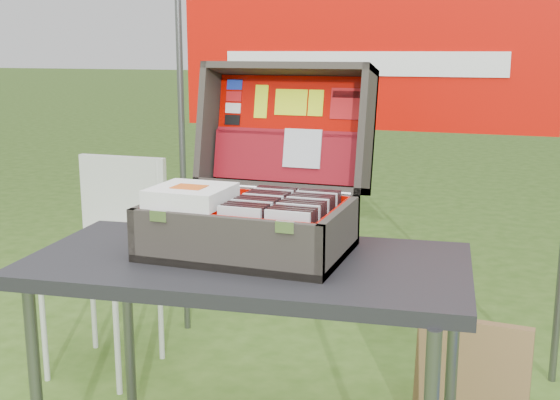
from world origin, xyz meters
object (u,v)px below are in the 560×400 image
at_px(cardboard_box, 472,378).
at_px(table, 248,384).
at_px(suitcase, 256,160).
at_px(chair, 101,269).

bearing_deg(cardboard_box, table, -129.99).
distance_m(table, suitcase, 0.66).
xyz_separation_m(table, suitcase, (-0.02, 0.11, 0.65)).
bearing_deg(cardboard_box, chair, -176.46).
height_order(suitcase, chair, suitcase).
distance_m(suitcase, chair, 1.20).
distance_m(suitcase, cardboard_box, 1.16).
bearing_deg(suitcase, cardboard_box, 40.09).
relative_size(table, suitcase, 2.21).
distance_m(table, cardboard_box, 0.89).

